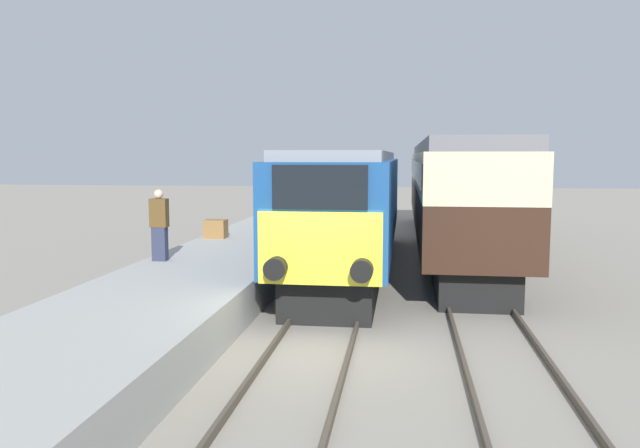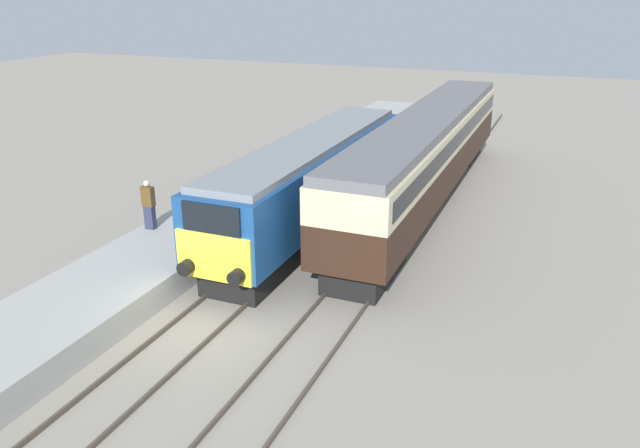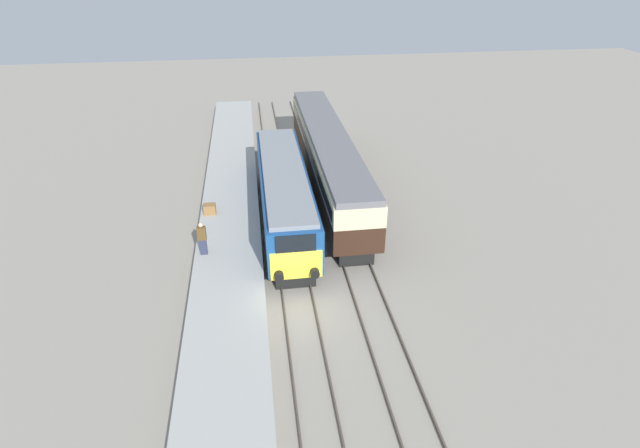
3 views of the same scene
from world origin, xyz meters
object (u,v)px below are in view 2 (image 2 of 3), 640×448
Objects in this scene: locomotive at (311,180)px; luggage_crate at (217,186)px; passenger_carriage at (427,149)px; person_on_platform at (149,205)px.

locomotive is 4.57m from luggage_crate.
locomotive is 6.08m from passenger_carriage.
person_on_platform is 2.62× the size of luggage_crate.
passenger_carriage is at bearing 49.30° from person_on_platform.
luggage_crate is (-7.87, -4.74, -1.27)m from passenger_carriage.
person_on_platform is at bearing -130.70° from passenger_carriage.
locomotive is at bearing 42.80° from person_on_platform.
luggage_crate is at bearing 88.97° from person_on_platform.
locomotive is 8.14× the size of person_on_platform.
passenger_carriage is at bearing 31.07° from luggage_crate.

